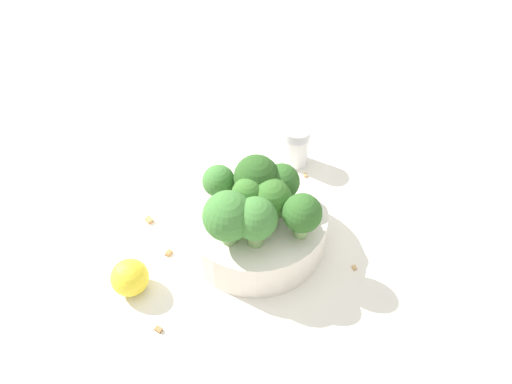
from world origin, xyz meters
name	(u,v)px	position (x,y,z in m)	size (l,w,h in m)	color
ground_plane	(256,240)	(0.00, 0.00, 0.00)	(3.00, 3.00, 0.00)	silver
bowl	(256,226)	(0.00, 0.00, 0.03)	(0.17, 0.17, 0.05)	silver
broccoli_floret_0	(270,199)	(0.01, 0.01, 0.08)	(0.05, 0.05, 0.05)	#8EB770
broccoli_floret_1	(256,220)	(0.04, -0.02, 0.09)	(0.05, 0.05, 0.06)	#7A9E5B
broccoli_floret_2	(219,182)	(-0.05, -0.02, 0.08)	(0.04, 0.04, 0.04)	#7A9E5B
broccoli_floret_3	(257,178)	(-0.01, 0.01, 0.09)	(0.05, 0.05, 0.06)	#7A9E5B
broccoli_floret_4	(283,184)	(0.00, 0.03, 0.08)	(0.04, 0.04, 0.05)	#7A9E5B
broccoli_floret_5	(228,217)	(0.02, -0.05, 0.09)	(0.05, 0.05, 0.07)	#7A9E5B
broccoli_floret_6	(247,194)	(0.00, -0.01, 0.09)	(0.04, 0.04, 0.06)	#8EB770
broccoli_floret_7	(302,214)	(0.05, 0.02, 0.08)	(0.04, 0.04, 0.06)	#84AD66
pepper_shaker	(296,146)	(-0.09, 0.12, 0.03)	(0.04, 0.04, 0.06)	silver
lemon_wedge	(130,277)	(-0.02, -0.15, 0.02)	(0.04, 0.04, 0.04)	yellow
almond_crumb_0	(168,252)	(-0.04, -0.10, 0.00)	(0.01, 0.01, 0.01)	olive
almond_crumb_1	(149,219)	(-0.10, -0.10, 0.00)	(0.01, 0.01, 0.01)	#AD7F4C
almond_crumb_2	(305,175)	(-0.06, 0.12, 0.00)	(0.01, 0.00, 0.01)	#AD7F4C
almond_crumb_3	(158,329)	(0.04, -0.15, 0.00)	(0.01, 0.01, 0.01)	olive
almond_crumb_4	(354,267)	(0.10, 0.07, 0.00)	(0.01, 0.00, 0.01)	tan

